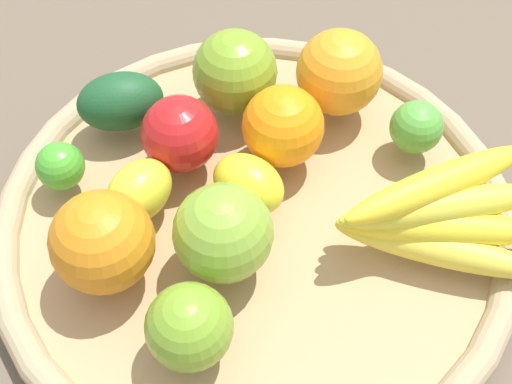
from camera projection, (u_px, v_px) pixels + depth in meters
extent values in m
plane|color=brown|center=(256.00, 226.00, 0.60)|extent=(2.40, 2.40, 0.00)
cylinder|color=tan|center=(256.00, 220.00, 0.59)|extent=(0.44, 0.44, 0.02)
torus|color=tan|center=(256.00, 214.00, 0.58)|extent=(0.46, 0.46, 0.03)
ellipsoid|color=yellow|center=(139.00, 191.00, 0.55)|extent=(0.07, 0.05, 0.05)
ellipsoid|color=yellow|center=(438.00, 248.00, 0.53)|extent=(0.09, 0.17, 0.03)
ellipsoid|color=yellow|center=(442.00, 228.00, 0.53)|extent=(0.12, 0.16, 0.03)
ellipsoid|color=yellow|center=(442.00, 207.00, 0.52)|extent=(0.15, 0.13, 0.03)
ellipsoid|color=yellow|center=(438.00, 184.00, 0.52)|extent=(0.16, 0.10, 0.03)
sphere|color=#56A83F|center=(416.00, 127.00, 0.59)|extent=(0.07, 0.07, 0.05)
sphere|color=olive|center=(189.00, 327.00, 0.47)|extent=(0.08, 0.08, 0.06)
sphere|color=#7BA32A|center=(235.00, 72.00, 0.62)|extent=(0.09, 0.09, 0.08)
sphere|color=#83AE36|center=(223.00, 233.00, 0.51)|extent=(0.11, 0.11, 0.08)
sphere|color=orange|center=(339.00, 72.00, 0.61)|extent=(0.11, 0.11, 0.08)
sphere|color=orange|center=(102.00, 242.00, 0.50)|extent=(0.09, 0.09, 0.08)
sphere|color=red|center=(178.00, 136.00, 0.58)|extent=(0.07, 0.07, 0.07)
sphere|color=orange|center=(283.00, 126.00, 0.58)|extent=(0.10, 0.10, 0.07)
ellipsoid|color=#1D5029|center=(121.00, 101.00, 0.61)|extent=(0.10, 0.09, 0.05)
sphere|color=green|center=(60.00, 166.00, 0.57)|extent=(0.06, 0.06, 0.04)
ellipsoid|color=yellow|center=(249.00, 184.00, 0.56)|extent=(0.05, 0.07, 0.05)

